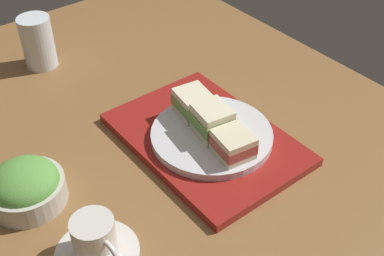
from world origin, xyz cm
name	(u,v)px	position (x,y,z in cm)	size (l,w,h in cm)	color
ground_plane	(177,155)	(0.00, 0.00, -1.50)	(140.00, 100.00, 3.00)	brown
serving_tray	(206,139)	(-1.93, -5.69, 0.88)	(37.53, 26.05, 1.76)	maroon
sandwich_plate	(212,135)	(-3.28, -6.08, 2.54)	(23.73, 23.73, 1.57)	silver
sandwich_near	(233,144)	(-10.36, -5.13, 5.60)	(7.74, 7.19, 4.54)	beige
sandwich_middle	(212,120)	(-3.28, -6.08, 6.21)	(8.23, 7.62, 5.77)	#EFE5C1
sandwich_far	(193,103)	(3.80, -7.03, 5.80)	(7.89, 7.36, 4.94)	#EFE5C1
salad_bowl	(26,186)	(5.19, 28.29, 3.39)	(13.45, 13.45, 7.69)	beige
coffee_cup	(95,241)	(-12.20, 24.66, 3.18)	(13.43, 13.43, 7.60)	silver
drinking_glass	(38,42)	(44.66, 7.26, 6.21)	(7.58, 7.58, 12.43)	silver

